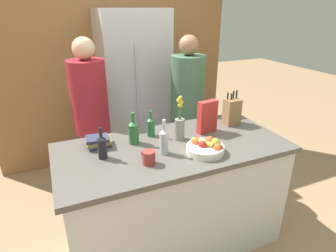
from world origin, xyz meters
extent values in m
plane|color=#A37F5B|center=(0.00, 0.00, 0.00)|extent=(14.00, 14.00, 0.00)
cube|color=silver|center=(0.00, 0.00, 0.43)|extent=(1.67, 0.79, 0.87)
cube|color=#56514C|center=(0.00, 0.00, 0.89)|extent=(1.74, 0.82, 0.04)
cube|color=olive|center=(0.00, 1.75, 1.30)|extent=(2.94, 0.12, 2.60)
cube|color=#B7B7BC|center=(0.12, 1.39, 0.93)|extent=(0.74, 0.60, 1.86)
cylinder|color=#B7B7BC|center=(0.07, 1.07, 1.02)|extent=(0.02, 0.02, 1.02)
cylinder|color=silver|center=(0.16, -0.19, 0.93)|extent=(0.27, 0.27, 0.05)
torus|color=silver|center=(0.16, -0.19, 0.96)|extent=(0.27, 0.27, 0.02)
sphere|color=red|center=(0.15, -0.18, 0.97)|extent=(0.06, 0.06, 0.06)
sphere|color=#C64C23|center=(0.22, -0.26, 0.96)|extent=(0.07, 0.07, 0.07)
sphere|color=#99B233|center=(0.25, -0.18, 0.96)|extent=(0.07, 0.07, 0.07)
sphere|color=#C64C23|center=(0.13, -0.12, 0.96)|extent=(0.07, 0.07, 0.07)
sphere|color=#C64C23|center=(0.23, -0.14, 0.97)|extent=(0.07, 0.07, 0.07)
cylinder|color=yellow|center=(0.16, -0.16, 0.98)|extent=(0.12, 0.16, 0.03)
cube|color=olive|center=(0.65, 0.18, 1.02)|extent=(0.13, 0.11, 0.23)
cylinder|color=black|center=(0.60, 0.20, 1.16)|extent=(0.01, 0.01, 0.07)
cylinder|color=black|center=(0.63, 0.19, 1.16)|extent=(0.01, 0.01, 0.06)
cylinder|color=black|center=(0.66, 0.20, 1.17)|extent=(0.01, 0.01, 0.08)
cylinder|color=black|center=(0.69, 0.20, 1.17)|extent=(0.01, 0.01, 0.08)
cylinder|color=gray|center=(0.09, 0.08, 0.99)|extent=(0.08, 0.08, 0.17)
cylinder|color=#477538|center=(0.10, 0.08, 1.15)|extent=(0.01, 0.02, 0.14)
sphere|color=gold|center=(0.10, 0.08, 1.21)|extent=(0.03, 0.03, 0.03)
cylinder|color=#477538|center=(0.09, 0.08, 1.14)|extent=(0.01, 0.01, 0.11)
sphere|color=gold|center=(0.09, 0.09, 1.19)|extent=(0.04, 0.04, 0.04)
cylinder|color=#477538|center=(0.09, 0.09, 1.15)|extent=(0.01, 0.01, 0.15)
sphere|color=gold|center=(0.08, 0.09, 1.23)|extent=(0.04, 0.04, 0.04)
cylinder|color=#477538|center=(0.09, 0.08, 1.16)|extent=(0.01, 0.01, 0.17)
sphere|color=gold|center=(0.08, 0.08, 1.24)|extent=(0.03, 0.03, 0.03)
cylinder|color=#477538|center=(0.09, 0.08, 1.17)|extent=(0.02, 0.01, 0.18)
sphere|color=gold|center=(0.09, 0.08, 1.25)|extent=(0.03, 0.03, 0.03)
cube|color=red|center=(0.36, 0.12, 1.04)|extent=(0.17, 0.08, 0.27)
cylinder|color=#99332D|center=(-0.26, -0.18, 0.96)|extent=(0.09, 0.09, 0.09)
torus|color=#99332D|center=(-0.28, -0.13, 0.96)|extent=(0.03, 0.06, 0.06)
cube|color=#2D334C|center=(-0.52, 0.22, 0.92)|extent=(0.17, 0.14, 0.02)
cube|color=#99844C|center=(-0.52, 0.21, 0.94)|extent=(0.18, 0.12, 0.02)
cube|color=#99844C|center=(-0.51, 0.22, 0.96)|extent=(0.19, 0.16, 0.02)
cube|color=#2D334C|center=(-0.53, 0.21, 0.98)|extent=(0.18, 0.15, 0.02)
cylinder|color=#286633|center=(-0.09, 0.23, 0.98)|extent=(0.06, 0.06, 0.13)
cone|color=#286633|center=(-0.09, 0.23, 1.05)|extent=(0.06, 0.06, 0.03)
cylinder|color=#286633|center=(-0.09, 0.23, 1.10)|extent=(0.02, 0.02, 0.06)
cylinder|color=black|center=(-0.52, 0.02, 0.98)|extent=(0.06, 0.06, 0.14)
cone|color=black|center=(-0.52, 0.02, 1.07)|extent=(0.06, 0.06, 0.03)
cylinder|color=black|center=(-0.52, 0.02, 1.11)|extent=(0.02, 0.02, 0.06)
cylinder|color=#286633|center=(-0.26, 0.16, 0.99)|extent=(0.08, 0.08, 0.15)
cone|color=#286633|center=(-0.26, 0.16, 1.08)|extent=(0.08, 0.08, 0.03)
cylinder|color=#286633|center=(-0.26, 0.16, 1.13)|extent=(0.03, 0.03, 0.06)
cylinder|color=#B2BCC1|center=(-0.11, -0.08, 0.99)|extent=(0.06, 0.06, 0.16)
cone|color=#B2BCC1|center=(-0.11, -0.08, 1.08)|extent=(0.06, 0.06, 0.03)
cylinder|color=#B2BCC1|center=(-0.11, -0.08, 1.13)|extent=(0.02, 0.02, 0.07)
cube|color=#383842|center=(-0.48, 0.79, 0.40)|extent=(0.30, 0.24, 0.79)
cylinder|color=maroon|center=(-0.48, 0.79, 1.12)|extent=(0.33, 0.33, 0.66)
sphere|color=#DBAD89|center=(-0.48, 0.79, 1.55)|extent=(0.19, 0.19, 0.19)
cube|color=#383842|center=(0.48, 0.71, 0.39)|extent=(0.28, 0.19, 0.79)
cylinder|color=#42664C|center=(0.48, 0.71, 1.12)|extent=(0.34, 0.34, 0.66)
sphere|color=#996B4C|center=(0.48, 0.71, 1.54)|extent=(0.19, 0.19, 0.19)
camera|label=1|loc=(-0.79, -1.71, 1.88)|focal=30.00mm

